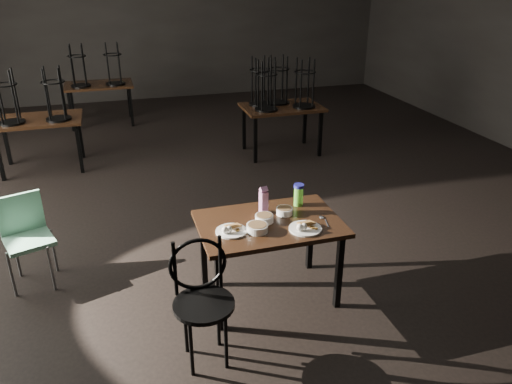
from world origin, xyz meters
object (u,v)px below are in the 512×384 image
object	(u,v)px
school_chair	(26,232)
main_table	(269,230)
water_bottle	(299,195)
juice_carton	(264,201)
bentwood_chair	(202,292)

from	to	relation	value
school_chair	main_table	bearing A→B (deg)	-41.65
main_table	water_bottle	bearing A→B (deg)	33.52
juice_carton	school_chair	distance (m)	2.19
main_table	bentwood_chair	bearing A→B (deg)	-141.30
main_table	juice_carton	bearing A→B (deg)	89.88
main_table	bentwood_chair	distance (m)	0.90
juice_carton	bentwood_chair	xyz separation A→B (m)	(-0.70, -0.73, -0.31)
main_table	juice_carton	distance (m)	0.26
juice_carton	school_chair	world-z (taller)	juice_carton
bentwood_chair	water_bottle	bearing A→B (deg)	37.84
bentwood_chair	school_chair	size ratio (longest dim) A/B	1.11
main_table	school_chair	world-z (taller)	school_chair
school_chair	bentwood_chair	bearing A→B (deg)	-65.34
water_bottle	school_chair	size ratio (longest dim) A/B	0.24
main_table	juice_carton	world-z (taller)	juice_carton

